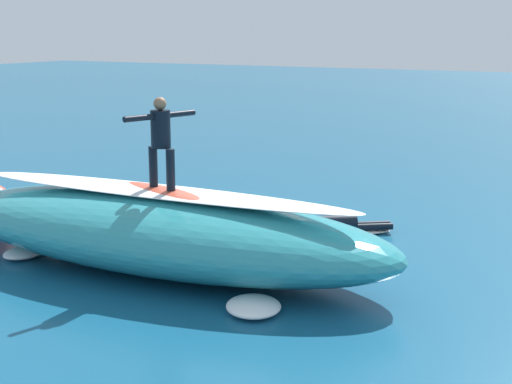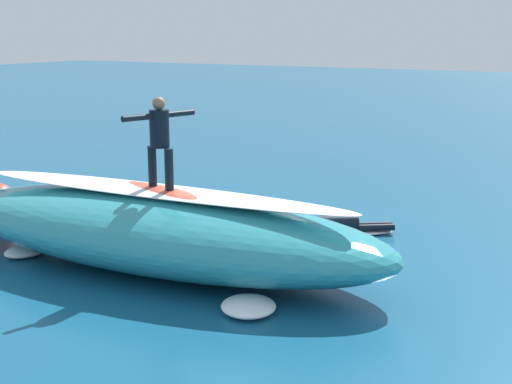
{
  "view_description": "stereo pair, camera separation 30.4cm",
  "coord_description": "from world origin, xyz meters",
  "views": [
    {
      "loc": [
        -7.11,
        12.49,
        3.95
      ],
      "look_at": [
        -0.84,
        1.01,
        1.08
      ],
      "focal_mm": 52.39,
      "sensor_mm": 36.0,
      "label": 1
    },
    {
      "loc": [
        -7.37,
        12.34,
        3.95
      ],
      "look_at": [
        -0.84,
        1.01,
        1.08
      ],
      "focal_mm": 52.39,
      "sensor_mm": 36.0,
      "label": 2
    }
  ],
  "objects": [
    {
      "name": "foam_patch_near",
      "position": [
        1.92,
        -1.8,
        0.07
      ],
      "size": [
        0.92,
        0.87,
        0.15
      ],
      "primitive_type": "ellipsoid",
      "rotation": [
        0.0,
        0.0,
        2.87
      ],
      "color": "white",
      "rests_on": "ground_plane"
    },
    {
      "name": "ground_plane",
      "position": [
        0.0,
        0.0,
        0.0
      ],
      "size": [
        120.0,
        120.0,
        0.0
      ],
      "primitive_type": "plane",
      "color": "#145175"
    },
    {
      "name": "surfer_riding",
      "position": [
        -0.0,
        2.69,
        2.25
      ],
      "size": [
        0.58,
        1.39,
        1.5
      ],
      "rotation": [
        0.0,
        0.0,
        -0.28
      ],
      "color": "black",
      "rests_on": "surfboard_riding"
    },
    {
      "name": "wave_foam_lip",
      "position": [
        0.11,
        2.69,
        1.32
      ],
      "size": [
        7.27,
        1.26,
        0.08
      ],
      "primitive_type": "ellipsoid",
      "rotation": [
        0.0,
        0.0,
        0.04
      ],
      "color": "white",
      "rests_on": "wave_crest"
    },
    {
      "name": "foam_patch_far",
      "position": [
        2.54,
        3.33,
        0.09
      ],
      "size": [
        0.66,
        0.88,
        0.17
      ],
      "primitive_type": "ellipsoid",
      "rotation": [
        0.0,
        0.0,
        1.59
      ],
      "color": "white",
      "rests_on": "ground_plane"
    },
    {
      "name": "surfboard_riding",
      "position": [
        -0.0,
        2.69,
        1.33
      ],
      "size": [
        2.18,
        1.09,
        0.1
      ],
      "primitive_type": "ellipsoid",
      "rotation": [
        0.0,
        0.0,
        -0.28
      ],
      "color": "#E0563D",
      "rests_on": "wave_crest"
    },
    {
      "name": "surfboard_paddling",
      "position": [
        -1.68,
        -0.67,
        0.04
      ],
      "size": [
        2.16,
        1.77,
        0.08
      ],
      "primitive_type": "ellipsoid",
      "rotation": [
        0.0,
        0.0,
        0.62
      ],
      "color": "silver",
      "rests_on": "ground_plane"
    },
    {
      "name": "wave_crest",
      "position": [
        0.11,
        2.69,
        0.64
      ],
      "size": [
        8.61,
        3.14,
        1.28
      ],
      "primitive_type": "ellipsoid",
      "rotation": [
        0.0,
        0.0,
        0.04
      ],
      "color": "teal",
      "rests_on": "ground_plane"
    },
    {
      "name": "surfer_paddling",
      "position": [
        -1.79,
        -0.75,
        0.21
      ],
      "size": [
        1.55,
        1.21,
        0.32
      ],
      "rotation": [
        0.0,
        0.0,
        0.62
      ],
      "color": "black",
      "rests_on": "surfboard_paddling"
    },
    {
      "name": "foam_patch_mid",
      "position": [
        -2.28,
        3.71,
        0.09
      ],
      "size": [
        1.16,
        1.21,
        0.18
      ],
      "primitive_type": "ellipsoid",
      "rotation": [
        0.0,
        0.0,
        2.12
      ],
      "color": "white",
      "rests_on": "ground_plane"
    }
  ]
}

